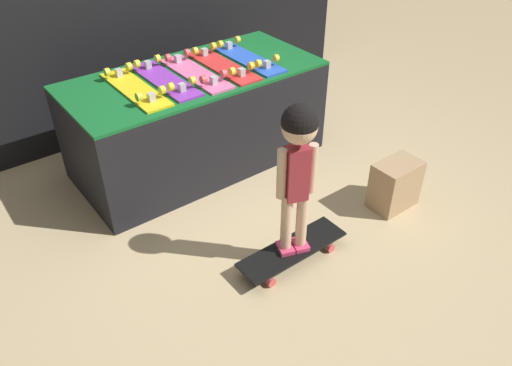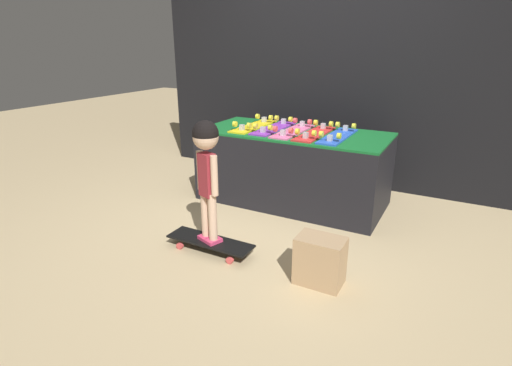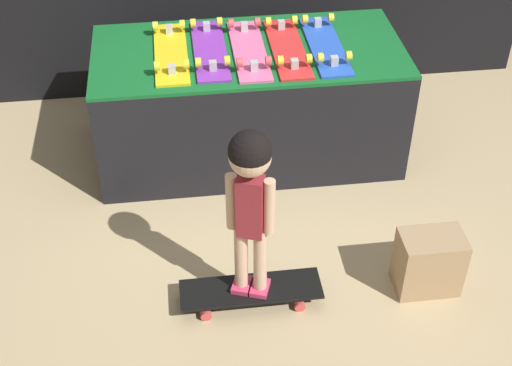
# 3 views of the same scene
# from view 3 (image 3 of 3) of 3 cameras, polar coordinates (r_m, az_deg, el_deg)

# --- Properties ---
(ground_plane) EXTENTS (16.00, 16.00, 0.00)m
(ground_plane) POSITION_cam_3_polar(r_m,az_deg,el_deg) (4.01, 0.50, -2.51)
(ground_plane) COLOR tan
(display_rack) EXTENTS (1.77, 0.83, 0.71)m
(display_rack) POSITION_cam_3_polar(r_m,az_deg,el_deg) (4.28, -0.57, 6.46)
(display_rack) COLOR black
(display_rack) RESTS_ON ground_plane
(skateboard_yellow_on_rack) EXTENTS (0.19, 0.70, 0.09)m
(skateboard_yellow_on_rack) POSITION_cam_3_polar(r_m,az_deg,el_deg) (4.07, -6.83, 10.39)
(skateboard_yellow_on_rack) COLOR yellow
(skateboard_yellow_on_rack) RESTS_ON display_rack
(skateboard_purple_on_rack) EXTENTS (0.19, 0.70, 0.09)m
(skateboard_purple_on_rack) POSITION_cam_3_polar(r_m,az_deg,el_deg) (4.08, -3.72, 10.68)
(skateboard_purple_on_rack) COLOR purple
(skateboard_purple_on_rack) RESTS_ON display_rack
(skateboard_pink_on_rack) EXTENTS (0.19, 0.70, 0.09)m
(skateboard_pink_on_rack) POSITION_cam_3_polar(r_m,az_deg,el_deg) (4.07, -0.57, 10.69)
(skateboard_pink_on_rack) COLOR pink
(skateboard_pink_on_rack) RESTS_ON display_rack
(skateboard_red_on_rack) EXTENTS (0.19, 0.70, 0.09)m
(skateboard_red_on_rack) POSITION_cam_3_polar(r_m,az_deg,el_deg) (4.09, 2.53, 10.83)
(skateboard_red_on_rack) COLOR red
(skateboard_red_on_rack) RESTS_ON display_rack
(skateboard_blue_on_rack) EXTENTS (0.19, 0.70, 0.09)m
(skateboard_blue_on_rack) POSITION_cam_3_polar(r_m,az_deg,el_deg) (4.14, 5.57, 10.99)
(skateboard_blue_on_rack) COLOR blue
(skateboard_blue_on_rack) RESTS_ON display_rack
(skateboard_on_floor) EXTENTS (0.69, 0.20, 0.09)m
(skateboard_on_floor) POSITION_cam_3_polar(r_m,az_deg,el_deg) (3.50, -0.41, -8.60)
(skateboard_on_floor) COLOR black
(skateboard_on_floor) RESTS_ON ground_plane
(child) EXTENTS (0.21, 0.19, 0.92)m
(child) POSITION_cam_3_polar(r_m,az_deg,el_deg) (3.05, -0.47, -0.23)
(child) COLOR #E03D6B
(child) RESTS_ON skateboard_on_floor
(storage_box) EXTENTS (0.31, 0.20, 0.33)m
(storage_box) POSITION_cam_3_polar(r_m,az_deg,el_deg) (3.61, 13.66, -6.18)
(storage_box) COLOR tan
(storage_box) RESTS_ON ground_plane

